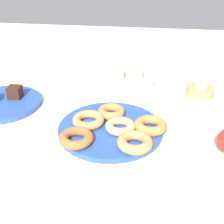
# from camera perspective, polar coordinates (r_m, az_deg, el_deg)

# --- Properties ---
(ground_plane) EXTENTS (2.40, 2.40, 0.00)m
(ground_plane) POSITION_cam_1_polar(r_m,az_deg,el_deg) (0.85, -0.28, -3.61)
(ground_plane) COLOR beige
(donut_plate) EXTENTS (0.29, 0.29, 0.01)m
(donut_plate) POSITION_cam_1_polar(r_m,az_deg,el_deg) (0.85, -0.28, -3.20)
(donut_plate) COLOR #284C9E
(donut_plate) RESTS_ON ground_plane
(donut_0) EXTENTS (0.12, 0.12, 0.02)m
(donut_0) POSITION_cam_1_polar(r_m,az_deg,el_deg) (0.82, 1.60, -2.73)
(donut_0) COLOR tan
(donut_0) RESTS_ON donut_plate
(donut_1) EXTENTS (0.12, 0.12, 0.02)m
(donut_1) POSITION_cam_1_polar(r_m,az_deg,el_deg) (0.85, -4.51, -1.51)
(donut_1) COLOR #C6844C
(donut_1) RESTS_ON donut_plate
(donut_2) EXTENTS (0.11, 0.11, 0.02)m
(donut_2) POSITION_cam_1_polar(r_m,az_deg,el_deg) (0.89, -0.11, 0.06)
(donut_2) COLOR #BC7A3D
(donut_2) RESTS_ON donut_plate
(donut_3) EXTENTS (0.12, 0.12, 0.03)m
(donut_3) POSITION_cam_1_polar(r_m,az_deg,el_deg) (0.83, 7.32, -2.59)
(donut_3) COLOR #BC7A3D
(donut_3) RESTS_ON donut_plate
(donut_4) EXTENTS (0.11, 0.11, 0.02)m
(donut_4) POSITION_cam_1_polar(r_m,az_deg,el_deg) (0.78, -6.83, -4.93)
(donut_4) COLOR #995B2D
(donut_4) RESTS_ON donut_plate
(donut_5) EXTENTS (0.11, 0.11, 0.03)m
(donut_5) POSITION_cam_1_polar(r_m,az_deg,el_deg) (0.76, 4.37, -5.78)
(donut_5) COLOR #C6844C
(donut_5) RESTS_ON donut_plate
(cake_plate) EXTENTS (0.25, 0.25, 0.02)m
(cake_plate) POSITION_cam_1_polar(r_m,az_deg,el_deg) (1.04, -20.01, 1.58)
(cake_plate) COLOR #284C9E
(cake_plate) RESTS_ON ground_plane
(brownie_far) EXTENTS (0.04, 0.04, 0.04)m
(brownie_far) POSITION_cam_1_polar(r_m,az_deg,el_deg) (1.04, -18.04, 3.62)
(brownie_far) COLOR #381E14
(brownie_far) RESTS_ON cake_plate
(candle_holder) EXTENTS (0.10, 0.10, 0.03)m
(candle_holder) POSITION_cam_1_polar(r_m,az_deg,el_deg) (1.09, 16.40, 3.90)
(candle_holder) COLOR tan
(candle_holder) RESTS_ON ground_plane
(tealight) EXTENTS (0.04, 0.04, 0.01)m
(tealight) POSITION_cam_1_polar(r_m,az_deg,el_deg) (1.08, 16.57, 4.97)
(tealight) COLOR silver
(tealight) RESTS_ON candle_holder
(fruit_bowl) EXTENTS (0.19, 0.19, 0.03)m
(fruit_bowl) POSITION_cam_1_polar(r_m,az_deg,el_deg) (1.10, 3.01, 5.50)
(fruit_bowl) COLOR silver
(fruit_bowl) RESTS_ON ground_plane
(melon_chunk_left) EXTENTS (0.04, 0.04, 0.04)m
(melon_chunk_left) POSITION_cam_1_polar(r_m,az_deg,el_deg) (1.09, 1.31, 7.24)
(melon_chunk_left) COLOR #DBD67A
(melon_chunk_left) RESTS_ON fruit_bowl
(melon_chunk_right) EXTENTS (0.04, 0.04, 0.04)m
(melon_chunk_right) POSITION_cam_1_polar(r_m,az_deg,el_deg) (1.10, 4.87, 7.32)
(melon_chunk_right) COLOR #DBD67A
(melon_chunk_right) RESTS_ON fruit_bowl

